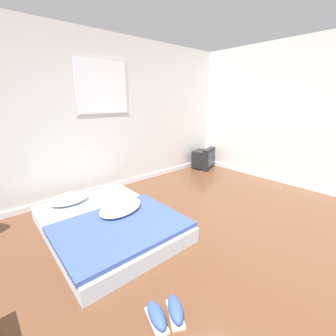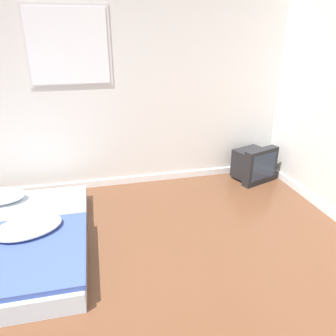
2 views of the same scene
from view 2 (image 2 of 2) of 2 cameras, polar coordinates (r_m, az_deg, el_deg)
name	(u,v)px [view 2 (image 2 of 2)]	position (r m, az deg, el deg)	size (l,w,h in m)	color
wall_back	(62,89)	(4.15, -17.90, 12.90)	(8.04, 0.08, 2.60)	silver
mattress_bed	(12,241)	(3.47, -25.59, -11.40)	(1.40, 1.86, 0.32)	silver
crt_tv	(254,164)	(4.65, 14.68, 0.65)	(0.58, 0.54, 0.49)	black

